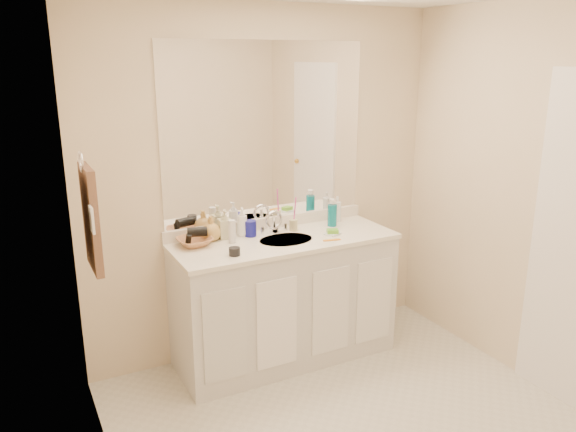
{
  "coord_description": "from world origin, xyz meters",
  "views": [
    {
      "loc": [
        -1.63,
        -2.16,
        2.06
      ],
      "look_at": [
        0.0,
        0.97,
        1.05
      ],
      "focal_mm": 35.0,
      "sensor_mm": 36.0,
      "label": 1
    }
  ],
  "objects": [
    {
      "name": "switch_plate",
      "position": [
        -1.27,
        0.57,
        1.3
      ],
      "size": [
        0.01,
        0.08,
        0.13
      ],
      "primitive_type": "cube",
      "color": "white",
      "rests_on": "wall_left"
    },
    {
      "name": "wall_right",
      "position": [
        1.3,
        0.0,
        1.2
      ],
      "size": [
        0.02,
        2.6,
        2.4
      ],
      "primitive_type": "cube",
      "color": "beige",
      "rests_on": "floor"
    },
    {
      "name": "clear_pump_bottle",
      "position": [
        0.53,
        1.21,
        0.95
      ],
      "size": [
        0.06,
        0.06,
        0.15
      ],
      "primitive_type": "cylinder",
      "rotation": [
        0.0,
        0.0,
        0.15
      ],
      "color": "white",
      "rests_on": "countertop"
    },
    {
      "name": "mirror",
      "position": [
        0.0,
        1.29,
        1.56
      ],
      "size": [
        1.48,
        0.01,
        1.2
      ],
      "primitive_type": "cube",
      "color": "white",
      "rests_on": "wall_back"
    },
    {
      "name": "wall_left",
      "position": [
        -1.3,
        0.0,
        1.2
      ],
      "size": [
        0.02,
        2.6,
        2.4
      ],
      "primitive_type": "cube",
      "color": "beige",
      "rests_on": "floor"
    },
    {
      "name": "tan_cup",
      "position": [
        0.14,
        1.16,
        0.92
      ],
      "size": [
        0.07,
        0.07,
        0.08
      ],
      "primitive_type": "cylinder",
      "rotation": [
        0.0,
        0.0,
        0.17
      ],
      "color": "beige",
      "rests_on": "countertop"
    },
    {
      "name": "blue_mug",
      "position": [
        -0.18,
        1.18,
        0.93
      ],
      "size": [
        0.09,
        0.09,
        0.11
      ],
      "primitive_type": "cylinder",
      "rotation": [
        0.0,
        0.0,
        0.16
      ],
      "color": "navy",
      "rests_on": "countertop"
    },
    {
      "name": "hair_dryer",
      "position": [
        -0.56,
        1.16,
        0.97
      ],
      "size": [
        0.14,
        0.09,
        0.06
      ],
      "primitive_type": "cylinder",
      "rotation": [
        0.0,
        1.57,
        -0.26
      ],
      "color": "black",
      "rests_on": "wicker_basket"
    },
    {
      "name": "green_soap",
      "position": [
        0.33,
        0.95,
        0.9
      ],
      "size": [
        0.09,
        0.08,
        0.03
      ],
      "primitive_type": "cube",
      "rotation": [
        0.0,
        0.0,
        -0.4
      ],
      "color": "#69BC2E",
      "rests_on": "soap_dish"
    },
    {
      "name": "sink_basin",
      "position": [
        0.0,
        1.0,
        0.87
      ],
      "size": [
        0.37,
        0.37,
        0.02
      ],
      "primitive_type": "cylinder",
      "color": "beige",
      "rests_on": "countertop"
    },
    {
      "name": "mouthwash_bottle",
      "position": [
        0.44,
        1.13,
        0.96
      ],
      "size": [
        0.08,
        0.08,
        0.16
      ],
      "primitive_type": "cylinder",
      "rotation": [
        0.0,
        0.0,
        0.24
      ],
      "color": "#0B7489",
      "rests_on": "countertop"
    },
    {
      "name": "toothbrush",
      "position": [
        0.15,
        1.16,
        1.03
      ],
      "size": [
        0.01,
        0.04,
        0.18
      ],
      "primitive_type": "cylinder",
      "rotation": [
        0.14,
        0.0,
        0.11
      ],
      "color": "#EC3EB0",
      "rests_on": "tan_cup"
    },
    {
      "name": "dark_jar",
      "position": [
        -0.42,
        0.88,
        0.9
      ],
      "size": [
        0.08,
        0.08,
        0.05
      ],
      "primitive_type": "cylinder",
      "rotation": [
        0.0,
        0.0,
        -0.24
      ],
      "color": "black",
      "rests_on": "countertop"
    },
    {
      "name": "wall_back",
      "position": [
        0.0,
        1.3,
        1.2
      ],
      "size": [
        2.6,
        0.02,
        2.4
      ],
      "primitive_type": "cube",
      "color": "beige",
      "rests_on": "floor"
    },
    {
      "name": "countertop",
      "position": [
        0.0,
        1.02,
        0.86
      ],
      "size": [
        1.52,
        0.57,
        0.03
      ],
      "primitive_type": "cube",
      "color": "white",
      "rests_on": "vanity_cabinet"
    },
    {
      "name": "hand_towel",
      "position": [
        -1.25,
        0.77,
        1.25
      ],
      "size": [
        0.04,
        0.32,
        0.55
      ],
      "primitive_type": "cube",
      "color": "brown",
      "rests_on": "towel_ring"
    },
    {
      "name": "vanity_cabinet",
      "position": [
        0.0,
        1.02,
        0.42
      ],
      "size": [
        1.5,
        0.55,
        0.85
      ],
      "primitive_type": "cube",
      "color": "silver",
      "rests_on": "floor"
    },
    {
      "name": "orange_comb",
      "position": [
        0.26,
        0.85,
        0.88
      ],
      "size": [
        0.12,
        0.05,
        0.01
      ],
      "primitive_type": "cube",
      "rotation": [
        0.0,
        0.0,
        -0.21
      ],
      "color": "orange",
      "rests_on": "countertop"
    },
    {
      "name": "soap_bottle_white",
      "position": [
        -0.23,
        1.21,
        0.98
      ],
      "size": [
        0.09,
        0.09,
        0.2
      ],
      "primitive_type": "imported",
      "rotation": [
        0.0,
        0.0,
        -0.25
      ],
      "color": "white",
      "rests_on": "countertop"
    },
    {
      "name": "faucet",
      "position": [
        0.0,
        1.18,
        0.94
      ],
      "size": [
        0.02,
        0.02,
        0.11
      ],
      "primitive_type": "cylinder",
      "color": "silver",
      "rests_on": "countertop"
    },
    {
      "name": "wicker_basket",
      "position": [
        -0.58,
        1.16,
        0.91
      ],
      "size": [
        0.24,
        0.24,
        0.05
      ],
      "primitive_type": "imported",
      "rotation": [
        0.0,
        0.0,
        0.11
      ],
      "color": "#B67449",
      "rests_on": "countertop"
    },
    {
      "name": "extra_white_bottle",
      "position": [
        -0.34,
        1.1,
        0.96
      ],
      "size": [
        0.06,
        0.06,
        0.15
      ],
      "primitive_type": "cylinder",
      "rotation": [
        0.0,
        0.0,
        -0.23
      ],
      "color": "white",
      "rests_on": "countertop"
    },
    {
      "name": "soap_bottle_yellow",
      "position": [
        -0.45,
        1.21,
        0.96
      ],
      "size": [
        0.16,
        0.16,
        0.17
      ],
      "primitive_type": "imported",
      "rotation": [
        0.0,
        0.0,
        -0.24
      ],
      "color": "tan",
      "rests_on": "countertop"
    },
    {
      "name": "towel_ring",
      "position": [
        -1.27,
        0.77,
        1.55
      ],
      "size": [
        0.01,
        0.11,
        0.11
      ],
      "primitive_type": "torus",
      "rotation": [
        0.0,
        1.57,
        0.0
      ],
      "color": "silver",
      "rests_on": "wall_left"
    },
    {
      "name": "soap_dish",
      "position": [
        0.33,
        0.95,
        0.89
      ],
      "size": [
        0.13,
        0.12,
        0.01
      ],
      "primitive_type": "cube",
      "rotation": [
        0.0,
        0.0,
        0.42
      ],
      "color": "white",
      "rests_on": "countertop"
    },
    {
      "name": "soap_bottle_cream",
      "position": [
        -0.35,
        1.22,
        0.98
      ],
      "size": [
        0.1,
        0.1,
        0.19
      ],
      "primitive_type": "imported",
      "rotation": [
        0.0,
        0.0,
        -0.1
      ],
      "color": "beige",
      "rests_on": "countertop"
    },
    {
      "name": "backsplash",
      "position": [
        0.0,
        1.29,
        0.92
      ],
      "size": [
        1.52,
        0.03,
        0.08
      ],
      "primitive_type": "cube",
      "color": "white",
      "rests_on": "countertop"
    }
  ]
}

